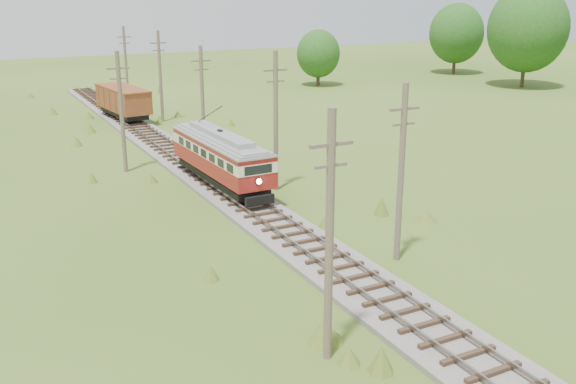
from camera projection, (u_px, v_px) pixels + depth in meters
railbed_main at (214, 182)px, 43.32m from camera, size 3.60×96.00×0.57m
streetcar at (221, 154)px, 41.47m from camera, size 2.90×11.21×5.09m
gondola at (123, 100)px, 63.76m from camera, size 3.76×8.86×2.85m
gravel_pile at (198, 133)px, 56.25m from camera, size 3.44×3.65×1.25m
utility_pole_r_2 at (401, 172)px, 29.95m from camera, size 1.60×0.30×8.60m
utility_pole_r_3 at (276, 120)px, 40.86m from camera, size 1.60×0.30×9.00m
utility_pole_r_4 at (202, 97)px, 51.87m from camera, size 1.60×0.30×8.40m
utility_pole_r_5 at (160, 75)px, 62.98m from camera, size 1.60×0.30×8.90m
utility_pole_r_6 at (126, 64)px, 73.94m from camera, size 1.60×0.30×8.70m
utility_pole_l_a at (329, 237)px, 21.51m from camera, size 1.60×0.30×9.00m
utility_pole_l_b at (121, 111)px, 45.16m from camera, size 1.60×0.30×8.60m
tree_right_4 at (528, 29)px, 85.10m from camera, size 10.50×10.50×13.53m
tree_right_5 at (456, 33)px, 99.99m from camera, size 8.40×8.40×10.82m
tree_mid_b at (318, 54)px, 87.44m from camera, size 5.88×5.88×7.57m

